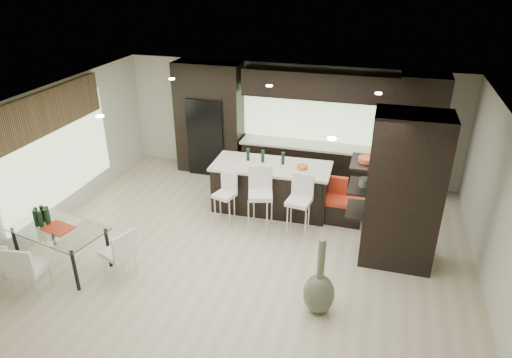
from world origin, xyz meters
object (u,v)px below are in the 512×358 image
(kitchen_island, at_px, (271,187))
(chair_near, at_px, (30,271))
(stool_mid, at_px, (260,206))
(chair_end, at_px, (119,256))
(bench, at_px, (328,207))
(floor_vase, at_px, (320,276))
(stool_left, at_px, (225,204))
(chair_far, at_px, (5,266))
(stool_right, at_px, (298,212))
(dining_table, at_px, (62,247))

(kitchen_island, xyz_separation_m, chair_near, (-2.93, -3.71, -0.07))
(stool_mid, height_order, chair_end, stool_mid)
(bench, distance_m, floor_vase, 2.82)
(stool_left, distance_m, chair_near, 3.63)
(stool_mid, height_order, bench, stool_mid)
(chair_far, bearing_deg, stool_right, 16.67)
(bench, xyz_separation_m, chair_end, (-3.07, -2.85, 0.16))
(kitchen_island, height_order, chair_near, kitchen_island)
(stool_left, relative_size, bench, 0.63)
(kitchen_island, xyz_separation_m, stool_mid, (0.00, -0.85, 0.01))
(kitchen_island, height_order, bench, kitchen_island)
(stool_left, distance_m, stool_mid, 0.76)
(dining_table, height_order, chair_near, chair_near)
(stool_left, distance_m, bench, 2.11)
(chair_end, bearing_deg, kitchen_island, -11.51)
(bench, xyz_separation_m, dining_table, (-4.16, -2.85, 0.12))
(stool_right, distance_m, dining_table, 4.25)
(dining_table, bearing_deg, chair_far, -110.83)
(kitchen_island, distance_m, floor_vase, 3.24)
(stool_right, relative_size, dining_table, 0.62)
(stool_right, bearing_deg, chair_near, -134.27)
(dining_table, xyz_separation_m, chair_far, (-0.49, -0.75, 0.06))
(stool_right, xyz_separation_m, bench, (0.48, 0.74, -0.23))
(stool_right, distance_m, chair_end, 3.35)
(stool_right, relative_size, bench, 0.72)
(kitchen_island, xyz_separation_m, chair_far, (-3.42, -3.71, -0.07))
(kitchen_island, bearing_deg, stool_mid, -91.69)
(bench, relative_size, dining_table, 0.87)
(chair_far, relative_size, chair_end, 1.03)
(chair_near, relative_size, chair_far, 1.01)
(chair_near, bearing_deg, stool_right, 30.25)
(floor_vase, height_order, chair_end, floor_vase)
(kitchen_island, distance_m, chair_end, 3.49)
(stool_right, bearing_deg, stool_left, -173.32)
(bench, xyz_separation_m, floor_vase, (0.24, -2.78, 0.38))
(stool_mid, distance_m, floor_vase, 2.51)
(chair_far, bearing_deg, chair_near, -18.26)
(dining_table, bearing_deg, kitchen_island, 57.33)
(kitchen_island, height_order, stool_mid, stool_mid)
(bench, height_order, chair_end, chair_end)
(stool_right, bearing_deg, dining_table, -142.36)
(stool_right, bearing_deg, stool_mid, -171.36)
(chair_near, bearing_deg, stool_mid, 36.57)
(chair_far, height_order, chair_end, chair_far)
(stool_mid, bearing_deg, stool_left, 161.11)
(stool_left, xyz_separation_m, chair_end, (-1.10, -2.14, -0.01))
(bench, height_order, chair_near, chair_near)
(chair_end, bearing_deg, dining_table, 110.45)
(stool_mid, bearing_deg, chair_end, -147.07)
(floor_vase, height_order, chair_far, floor_vase)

